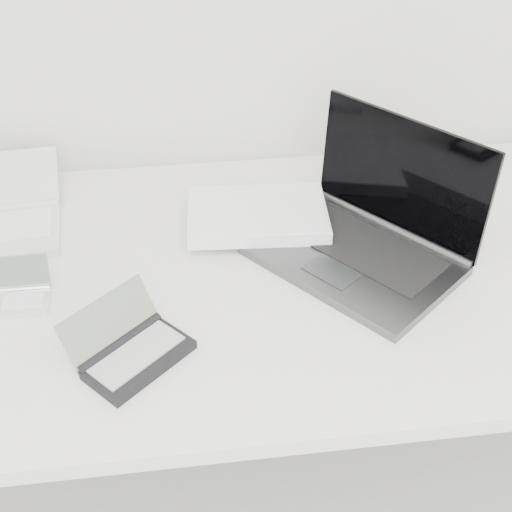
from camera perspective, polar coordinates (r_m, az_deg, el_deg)
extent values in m
cube|color=white|center=(1.34, 1.05, -1.41)|extent=(1.60, 0.80, 0.03)
cube|color=#4E5153|center=(1.34, 7.76, -0.30)|extent=(0.42, 0.44, 0.02)
cube|color=black|center=(1.36, 8.67, 0.72)|extent=(0.29, 0.31, 0.00)
cube|color=black|center=(1.37, 11.58, 6.31)|extent=(0.25, 0.29, 0.23)
cylinder|color=#4E5153|center=(1.42, 10.78, 2.24)|extent=(0.24, 0.29, 0.02)
cube|color=#393D3F|center=(1.29, 6.07, -1.23)|extent=(0.11, 0.11, 0.00)
cube|color=white|center=(1.41, 0.11, 3.30)|extent=(0.29, 0.20, 0.03)
cube|color=white|center=(1.40, 0.11, 3.80)|extent=(0.28, 0.20, 0.00)
cube|color=white|center=(1.30, -18.06, -3.66)|extent=(0.09, 0.07, 0.01)
cube|color=silver|center=(1.30, -18.13, -3.41)|extent=(0.07, 0.04, 0.00)
cube|color=gray|center=(1.32, -18.09, -1.21)|extent=(0.09, 0.03, 0.06)
cylinder|color=white|center=(1.32, -17.92, -2.53)|extent=(0.09, 0.01, 0.01)
cube|color=black|center=(1.15, -9.30, -8.20)|extent=(0.19, 0.18, 0.02)
cube|color=#949494|center=(1.15, -9.50, -7.76)|extent=(0.16, 0.15, 0.00)
cube|color=slate|center=(1.17, -11.71, -5.12)|extent=(0.16, 0.15, 0.07)
cylinder|color=black|center=(1.18, -10.79, -6.87)|extent=(0.14, 0.12, 0.02)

